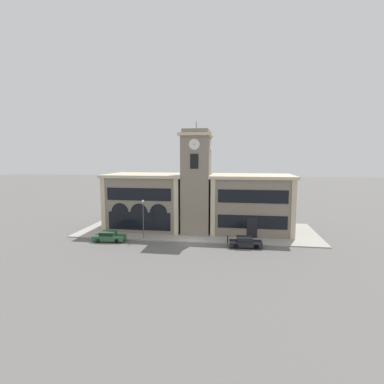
{
  "coord_description": "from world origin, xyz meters",
  "views": [
    {
      "loc": [
        6.33,
        -41.06,
        12.15
      ],
      "look_at": [
        -0.35,
        3.39,
        6.88
      ],
      "focal_mm": 28.0,
      "sensor_mm": 36.0,
      "label": 1
    }
  ],
  "objects_px": {
    "parked_car_near": "(109,236)",
    "street_lamp": "(143,213)",
    "bollard": "(228,239)",
    "parked_car_mid": "(245,242)"
  },
  "relations": [
    {
      "from": "street_lamp",
      "to": "bollard",
      "type": "bearing_deg",
      "value": -1.77
    },
    {
      "from": "parked_car_mid",
      "to": "street_lamp",
      "type": "height_order",
      "value": "street_lamp"
    },
    {
      "from": "parked_car_near",
      "to": "street_lamp",
      "type": "bearing_deg",
      "value": 18.21
    },
    {
      "from": "parked_car_mid",
      "to": "bollard",
      "type": "distance_m",
      "value": 2.76
    },
    {
      "from": "street_lamp",
      "to": "parked_car_mid",
      "type": "bearing_deg",
      "value": -6.82
    },
    {
      "from": "bollard",
      "to": "parked_car_near",
      "type": "bearing_deg",
      "value": -175.36
    },
    {
      "from": "parked_car_near",
      "to": "parked_car_mid",
      "type": "height_order",
      "value": "parked_car_near"
    },
    {
      "from": "street_lamp",
      "to": "bollard",
      "type": "height_order",
      "value": "street_lamp"
    },
    {
      "from": "parked_car_near",
      "to": "parked_car_mid",
      "type": "relative_size",
      "value": 1.04
    },
    {
      "from": "parked_car_near",
      "to": "street_lamp",
      "type": "relative_size",
      "value": 0.8
    }
  ]
}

